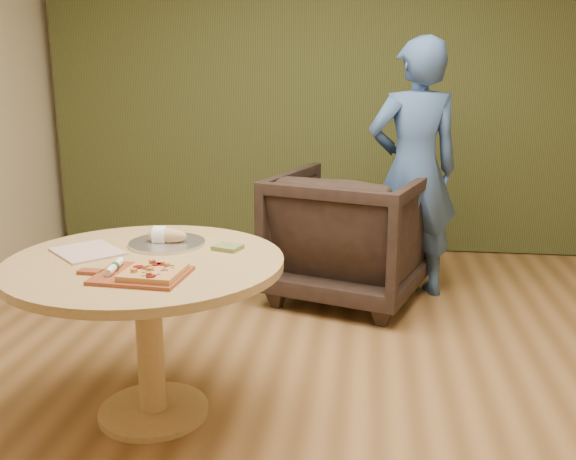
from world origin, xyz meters
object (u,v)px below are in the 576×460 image
at_px(flatbread_pizza, 153,272).
at_px(armchair, 350,229).
at_px(serving_tray, 167,243).
at_px(cutlery_roll, 115,267).
at_px(bread_roll, 165,236).
at_px(person_standing, 414,171).
at_px(pedestal_table, 147,289).
at_px(pizza_paddle, 139,275).

height_order(flatbread_pizza, armchair, armchair).
xyz_separation_m(serving_tray, armchair, (0.81, 1.43, -0.27)).
relative_size(flatbread_pizza, cutlery_roll, 1.19).
xyz_separation_m(bread_roll, armchair, (0.82, 1.43, -0.31)).
distance_m(flatbread_pizza, person_standing, 2.34).
distance_m(cutlery_roll, person_standing, 2.39).
bearing_deg(pedestal_table, cutlery_roll, -103.58).
xyz_separation_m(cutlery_roll, serving_tray, (0.08, 0.44, -0.02)).
xyz_separation_m(flatbread_pizza, armchair, (0.72, 1.92, -0.29)).
xyz_separation_m(pedestal_table, bread_roll, (0.02, 0.23, 0.18)).
relative_size(serving_tray, armchair, 0.37).
relative_size(cutlery_roll, bread_roll, 1.03).
xyz_separation_m(pizza_paddle, flatbread_pizza, (0.06, -0.01, 0.02)).
xyz_separation_m(pedestal_table, cutlery_roll, (-0.05, -0.21, 0.17)).
distance_m(bread_roll, armchair, 1.68).
bearing_deg(cutlery_roll, bread_roll, 77.08).
relative_size(bread_roll, person_standing, 0.11).
bearing_deg(bread_roll, cutlery_roll, -98.68).
bearing_deg(pizza_paddle, serving_tray, 98.55).
xyz_separation_m(pedestal_table, serving_tray, (0.03, 0.23, 0.15)).
bearing_deg(armchair, bread_roll, 78.60).
relative_size(cutlery_roll, serving_tray, 0.56).
bearing_deg(bread_roll, person_standing, 51.49).
bearing_deg(cutlery_roll, armchair, 60.42).
xyz_separation_m(serving_tray, person_standing, (1.23, 1.56, 0.12)).
height_order(flatbread_pizza, bread_roll, bread_roll).
distance_m(pedestal_table, armchair, 1.87).
bearing_deg(flatbread_pizza, pedestal_table, 116.01).
distance_m(flatbread_pizza, bread_roll, 0.50).
bearing_deg(serving_tray, armchair, 60.45).
bearing_deg(flatbread_pizza, armchair, 69.56).
bearing_deg(pedestal_table, flatbread_pizza, -63.99).
bearing_deg(serving_tray, person_standing, 51.69).
xyz_separation_m(pizza_paddle, bread_roll, (-0.04, 0.47, 0.04)).
bearing_deg(armchair, serving_tray, 78.87).
xyz_separation_m(cutlery_roll, bread_roll, (0.07, 0.44, 0.01)).
distance_m(cutlery_roll, bread_roll, 0.45).
height_order(serving_tray, bread_roll, bread_roll).
distance_m(pizza_paddle, bread_roll, 0.48).
bearing_deg(flatbread_pizza, serving_tray, 101.43).
bearing_deg(pizza_paddle, bread_roll, 99.62).
bearing_deg(pizza_paddle, cutlery_roll, 170.23).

